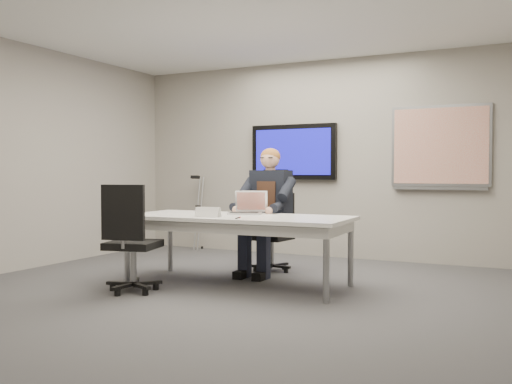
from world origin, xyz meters
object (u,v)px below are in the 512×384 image
at_px(office_chair_far, 274,247).
at_px(laptop, 247,208).
at_px(conference_table, 237,224).
at_px(seated_person, 264,223).
at_px(office_chair_near, 131,259).

xyz_separation_m(office_chair_far, laptop, (0.00, -0.70, 0.51)).
height_order(conference_table, seated_person, seated_person).
xyz_separation_m(conference_table, office_chair_near, (-0.76, -0.82, -0.32)).
height_order(office_chair_far, office_chair_near, office_chair_near).
bearing_deg(office_chair_near, seated_person, -129.86).
xyz_separation_m(office_chair_far, seated_person, (-0.00, -0.26, 0.31)).
relative_size(conference_table, laptop, 5.34).
xyz_separation_m(conference_table, laptop, (-0.01, 0.27, 0.15)).
height_order(office_chair_far, seated_person, seated_person).
bearing_deg(office_chair_far, seated_person, -84.32).
height_order(office_chair_near, laptop, office_chair_near).
bearing_deg(conference_table, seated_person, 89.90).
relative_size(office_chair_near, seated_person, 0.73).
bearing_deg(seated_person, laptop, -87.30).
relative_size(office_chair_far, office_chair_near, 0.88).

